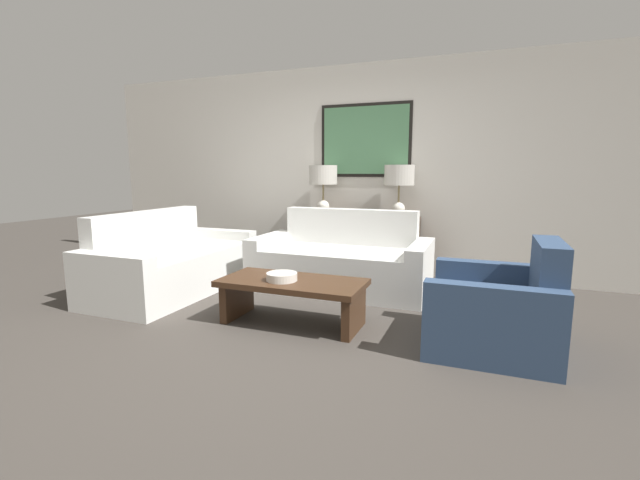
% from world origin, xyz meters
% --- Properties ---
extents(ground_plane, '(20.00, 20.00, 0.00)m').
position_xyz_m(ground_plane, '(0.00, 0.00, 0.00)').
color(ground_plane, '#3D3833').
extents(back_wall, '(7.83, 0.12, 2.65)m').
position_xyz_m(back_wall, '(0.00, 2.52, 1.33)').
color(back_wall, beige).
rests_on(back_wall, ground_plane).
extents(console_table, '(1.47, 0.39, 0.76)m').
position_xyz_m(console_table, '(0.00, 2.25, 0.38)').
color(console_table, '#332319').
rests_on(console_table, ground_plane).
extents(table_lamp_left, '(0.36, 0.36, 0.63)m').
position_xyz_m(table_lamp_left, '(-0.49, 2.25, 1.21)').
color(table_lamp_left, silver).
rests_on(table_lamp_left, console_table).
extents(table_lamp_right, '(0.36, 0.36, 0.63)m').
position_xyz_m(table_lamp_right, '(0.49, 2.25, 1.21)').
color(table_lamp_right, silver).
rests_on(table_lamp_right, console_table).
extents(couch_by_back_wall, '(1.93, 0.94, 0.87)m').
position_xyz_m(couch_by_back_wall, '(0.00, 1.54, 0.29)').
color(couch_by_back_wall, silver).
rests_on(couch_by_back_wall, ground_plane).
extents(couch_by_side, '(0.94, 1.93, 0.87)m').
position_xyz_m(couch_by_side, '(-1.72, 0.79, 0.29)').
color(couch_by_side, silver).
rests_on(couch_by_side, ground_plane).
extents(coffee_table, '(1.24, 0.59, 0.39)m').
position_xyz_m(coffee_table, '(-0.03, 0.31, 0.29)').
color(coffee_table, '#3D2616').
rests_on(coffee_table, ground_plane).
extents(decorative_bowl, '(0.26, 0.26, 0.07)m').
position_xyz_m(decorative_bowl, '(-0.11, 0.25, 0.42)').
color(decorative_bowl, beige).
rests_on(decorative_bowl, coffee_table).
extents(armchair_near_back_wall, '(0.89, 0.93, 0.83)m').
position_xyz_m(armchair_near_back_wall, '(1.60, 0.39, 0.28)').
color(armchair_near_back_wall, navy).
rests_on(armchair_near_back_wall, ground_plane).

